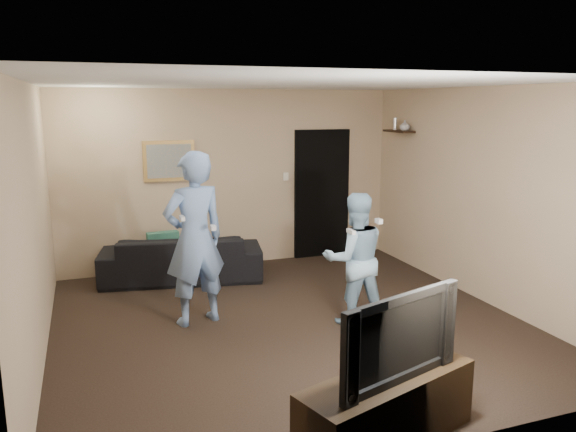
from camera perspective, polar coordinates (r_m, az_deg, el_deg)
name	(u,v)px	position (r m, az deg, el deg)	size (l,w,h in m)	color
ground	(289,323)	(6.36, 0.10, -10.78)	(5.00, 5.00, 0.00)	black
ceiling	(289,83)	(5.89, 0.11, 13.33)	(5.00, 5.00, 0.04)	silver
wall_back	(231,179)	(8.35, -5.79, 3.78)	(5.00, 0.04, 2.60)	tan
wall_front	(419,274)	(3.81, 13.17, -5.76)	(5.00, 0.04, 2.60)	tan
wall_left	(34,225)	(5.66, -24.41, -0.86)	(0.04, 5.00, 2.60)	tan
wall_right	(482,195)	(7.23, 19.08, 2.01)	(0.04, 5.00, 2.60)	tan
sofa	(182,257)	(7.89, -10.73, -4.12)	(2.17, 0.85, 0.63)	black
throw_pillow	(163,247)	(7.81, -12.56, -3.11)	(0.42, 0.13, 0.42)	#1A5041
painting_frame	(169,161)	(8.12, -11.98, 5.50)	(0.72, 0.05, 0.57)	olive
painting_canvas	(169,161)	(8.10, -11.96, 5.49)	(0.62, 0.01, 0.47)	slate
doorway	(322,194)	(8.83, 3.45, 2.26)	(0.90, 0.06, 2.00)	black
light_switch	(286,176)	(8.58, -0.23, 4.04)	(0.08, 0.02, 0.12)	silver
wall_shelf	(399,131)	(8.56, 11.19, 8.45)	(0.20, 0.60, 0.03)	black
shelf_vase	(405,125)	(8.42, 11.78, 9.00)	(0.15, 0.15, 0.15)	#B1B1B6
shelf_figurine	(395,124)	(8.66, 10.83, 9.19)	(0.06, 0.06, 0.18)	silver
tv_console	(387,409)	(4.31, 10.01, -18.73)	(1.41, 0.45, 0.50)	black
television	(390,334)	(4.06, 10.29, -11.73)	(1.11, 0.15, 0.64)	black
wii_player_left	(195,239)	(6.17, -9.48, -2.31)	(0.79, 0.61, 1.91)	#7293C6
wii_player_right	(355,259)	(6.18, 6.78, -4.34)	(0.78, 0.65, 1.46)	#95BDD9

